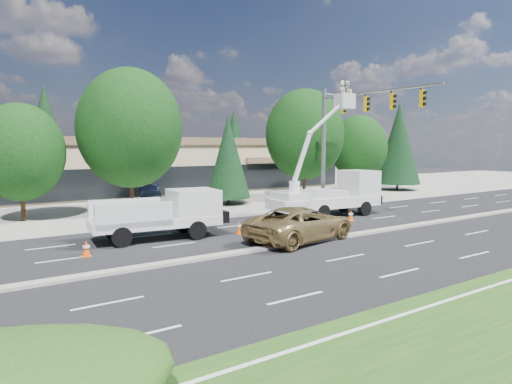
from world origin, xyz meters
TOP-DOWN VIEW (x-y plane):
  - ground at (0.00, 0.00)m, footprint 140.00×140.00m
  - concrete_apron at (0.00, 20.00)m, footprint 140.00×22.00m
  - road_median at (0.00, 0.00)m, footprint 120.00×0.55m
  - strip_mall at (0.00, 29.97)m, footprint 50.40×15.40m
  - tree_front_c at (-10.00, 15.00)m, footprint 5.33×5.33m
  - tree_front_d at (-3.00, 15.00)m, footprint 7.33×7.33m
  - tree_front_e at (5.00, 15.00)m, footprint 3.60×3.60m
  - tree_front_f at (13.00, 15.00)m, footprint 7.07×7.07m
  - tree_front_g at (20.00, 15.00)m, footprint 5.58×5.58m
  - tree_front_h at (26.00, 15.00)m, footprint 4.68×4.68m
  - tree_back_b at (-4.00, 42.00)m, footprint 6.00×6.00m
  - tree_back_c at (10.00, 42.00)m, footprint 5.09×5.09m
  - tree_back_d at (22.00, 42.00)m, footprint 5.09×5.09m
  - signal_mast at (10.03, 7.04)m, footprint 2.76×10.16m
  - utility_pickup at (-4.73, 4.96)m, footprint 6.63×3.08m
  - bucket_truck at (7.61, 5.68)m, footprint 8.08×3.05m
  - traffic_cone_a at (-9.05, 3.26)m, footprint 0.40×0.40m
  - traffic_cone_b at (-0.92, 3.85)m, footprint 0.40×0.40m
  - traffic_cone_c at (1.28, 4.14)m, footprint 0.40×0.40m
  - traffic_cone_d at (7.18, 3.51)m, footprint 0.40×0.40m
  - minivan at (0.66, 0.60)m, footprint 6.59×3.93m
  - parked_car_east at (0.00, 19.43)m, footprint 3.01×4.95m

SIDE VIEW (x-z plane):
  - ground at x=0.00m, z-range 0.00..0.00m
  - concrete_apron at x=0.00m, z-range 0.00..0.01m
  - road_median at x=0.00m, z-range 0.00..0.12m
  - traffic_cone_a at x=-9.05m, z-range -0.01..0.69m
  - traffic_cone_b at x=-0.92m, z-range -0.01..0.69m
  - traffic_cone_c at x=1.28m, z-range -0.01..0.69m
  - traffic_cone_d at x=7.18m, z-range -0.01..0.69m
  - parked_car_east at x=0.00m, z-range 0.00..1.54m
  - minivan at x=0.66m, z-range 0.00..1.71m
  - utility_pickup at x=-4.73m, z-range -0.22..2.24m
  - bucket_truck at x=7.61m, z-range -2.66..6.40m
  - strip_mall at x=0.00m, z-range 0.08..5.58m
  - tree_front_e at x=5.00m, z-range 0.26..7.35m
  - tree_front_c at x=-10.00m, z-range 0.63..8.03m
  - tree_front_g at x=20.00m, z-range 0.66..8.39m
  - tree_front_h at x=26.00m, z-range 0.34..9.56m
  - tree_back_c at x=10.00m, z-range 0.37..10.40m
  - tree_back_d at x=22.00m, z-range 0.37..10.41m
  - tree_front_f at x=13.00m, z-range 0.84..10.64m
  - tree_front_d at x=-3.00m, z-range 0.87..11.03m
  - signal_mast at x=10.03m, z-range 1.56..10.56m
  - tree_back_b at x=-4.00m, z-range 0.43..12.26m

